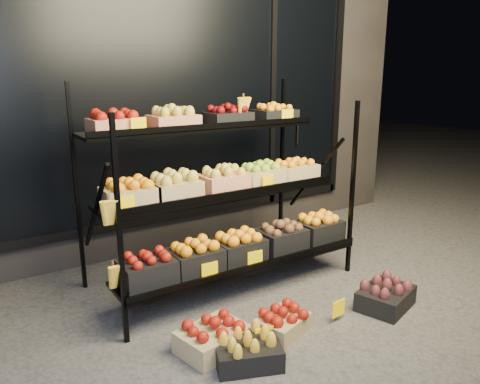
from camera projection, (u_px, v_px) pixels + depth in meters
ground at (268, 310)px, 3.49m from camera, size 24.00×24.00×0.00m
building at (129, 70)px, 5.14m from camera, size 6.00×2.08×3.50m
display_rack at (223, 192)px, 3.77m from camera, size 2.18×1.02×1.66m
tag_floor_a at (264, 342)px, 2.98m from camera, size 0.13×0.01×0.12m
tag_floor_b at (338, 313)px, 3.33m from camera, size 0.13×0.01×0.12m
floor_crate_left at (213, 336)px, 2.97m from camera, size 0.48×0.39×0.21m
floor_crate_midleft at (248, 350)px, 2.83m from camera, size 0.47×0.42×0.20m
floor_crate_midright at (283, 321)px, 3.18m from camera, size 0.41×0.35×0.18m
floor_crate_right at (386, 295)px, 3.52m from camera, size 0.51×0.43×0.21m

